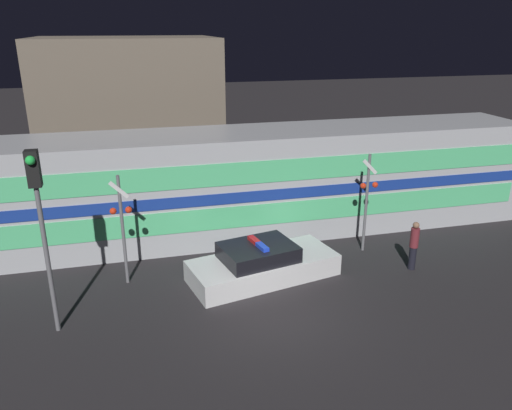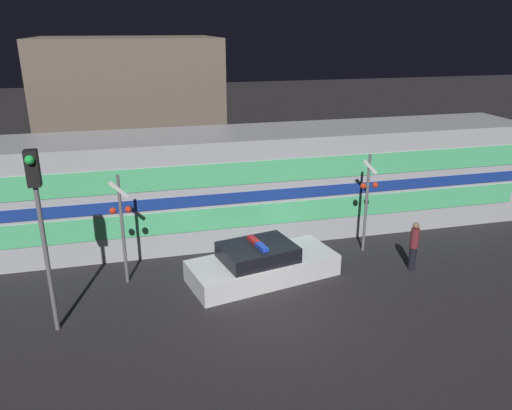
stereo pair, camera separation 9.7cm
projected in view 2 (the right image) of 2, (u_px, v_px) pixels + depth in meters
The scene contains 8 objects.
ground_plane at pixel (272, 313), 14.23m from camera, with size 120.00×120.00×0.00m, color #262326.
train at pixel (250, 183), 19.21m from camera, with size 22.36×3.21×4.02m.
police_car at pixel (262, 264), 16.06m from camera, with size 5.05×2.88×1.31m.
pedestrian at pixel (414, 246), 16.50m from camera, with size 0.28×0.28×1.69m.
crossing_signal_near at pixel (367, 197), 17.46m from camera, with size 0.66×0.27×3.59m.
crossing_signal_far at pixel (122, 223), 15.22m from camera, with size 0.66×0.27×3.56m.
traffic_light_corner at pixel (38, 206), 12.25m from camera, with size 0.30×0.46×4.96m.
building_left at pixel (131, 107), 26.80m from camera, with size 9.14×6.81×7.17m.
Camera 2 is at (-3.43, -11.85, 7.75)m, focal length 35.00 mm.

